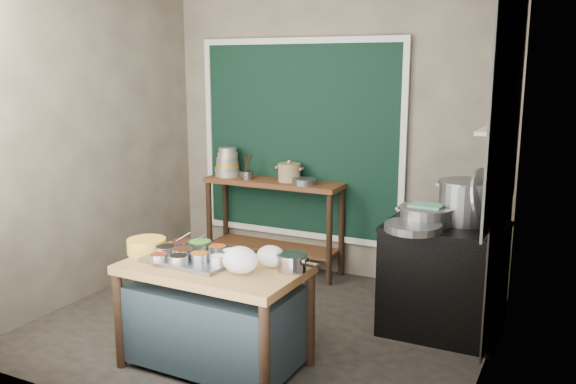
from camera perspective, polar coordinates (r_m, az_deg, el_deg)
The scene contains 30 objects.
floor at distance 5.13m, azimuth -2.55°, elevation -12.41°, with size 3.50×3.00×0.02m, color #2D2923.
back_wall at distance 6.09m, azimuth 4.24°, elevation 5.21°, with size 3.50×0.02×2.80m, color gray.
left_wall at distance 5.79m, azimuth -18.16°, elevation 4.32°, with size 0.02×3.00×2.80m, color gray.
right_wall at distance 4.18m, azimuth 18.90°, elevation 1.62°, with size 0.02×3.00×2.80m, color gray.
curtain_panel at distance 6.20m, azimuth 1.08°, elevation 4.89°, with size 2.10×0.02×1.90m, color black.
curtain_frame at distance 6.19m, azimuth 1.04°, elevation 4.88°, with size 2.22×0.03×2.02m, color beige, non-canonical shape.
tile_panel at distance 4.68m, azimuth 19.89°, elevation 8.13°, with size 0.02×1.70×1.70m, color #B2B2AA.
soot_patch at distance 4.97m, azimuth 19.16°, elevation -5.16°, with size 0.01×1.30×1.30m, color black.
wall_shelf at distance 5.01m, azimuth 18.90°, elevation 5.51°, with size 0.22×0.70×0.03m, color beige.
prep_table at distance 4.37m, azimuth -6.87°, elevation -11.46°, with size 1.25×0.72×0.75m, color olive.
back_counter at distance 6.28m, azimuth -1.34°, elevation -3.15°, with size 1.45×0.40×0.95m, color #563318.
stove_block at distance 5.02m, azimuth 14.34°, elevation -8.01°, with size 0.90×0.68×0.85m, color black.
stove_top at distance 4.89m, azimuth 14.60°, elevation -3.14°, with size 0.92×0.69×0.03m, color black.
condiment_tray at distance 4.34m, azimuth -8.83°, elevation -6.17°, with size 0.63×0.45×0.03m, color gray.
condiment_bowls at distance 4.35m, azimuth -9.03°, elevation -5.53°, with size 0.58×0.48×0.07m.
yellow_basin at distance 4.56m, azimuth -13.09°, elevation -4.95°, with size 0.28×0.28×0.11m, color gold.
saucepan at distance 4.07m, azimuth 0.34°, elevation -6.61°, with size 0.21×0.21×0.11m, color gray, non-canonical shape.
plastic_bag_a at distance 4.02m, azimuth -4.51°, elevation -6.36°, with size 0.24×0.21×0.18m, color white.
plastic_bag_b at distance 4.14m, azimuth -1.62°, elevation -6.03°, with size 0.20×0.17×0.15m, color white.
bowl_stack at distance 6.42m, azimuth -5.69°, elevation 2.65°, with size 0.27×0.27×0.30m.
utensil_cup at distance 6.26m, azimuth -3.83°, elevation 1.60°, with size 0.13×0.13×0.08m, color gray.
ceramic_crock at distance 6.10m, azimuth 0.12°, elevation 1.75°, with size 0.24×0.24×0.16m, color olive, non-canonical shape.
wide_bowl at distance 5.95m, azimuth 1.54°, elevation 0.99°, with size 0.24×0.24×0.06m, color gray.
stock_pot at distance 4.94m, azimuth 16.21°, elevation -0.90°, with size 0.43×0.43×0.34m, color gray, non-canonical shape.
pot_lid at distance 4.86m, azimuth 17.81°, elevation -0.51°, with size 0.46×0.46×0.02m, color gray.
steamer at distance 4.85m, azimuth 12.80°, elevation -2.15°, with size 0.43×0.43×0.14m, color gray, non-canonical shape.
green_cloth at distance 4.83m, azimuth 12.85°, elevation -1.24°, with size 0.25×0.19×0.02m, color #4A8964.
shallow_pan at distance 4.64m, azimuth 11.61°, elevation -3.25°, with size 0.43×0.43×0.06m, color gray.
shelf_bowl_stack at distance 4.95m, azimuth 18.87°, elevation 6.23°, with size 0.14×0.14×0.11m.
shelf_bowl_green at distance 5.17m, azimuth 19.19°, elevation 6.11°, with size 0.14×0.14×0.05m, color gray.
Camera 1 is at (2.28, -4.09, 2.09)m, focal length 38.00 mm.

